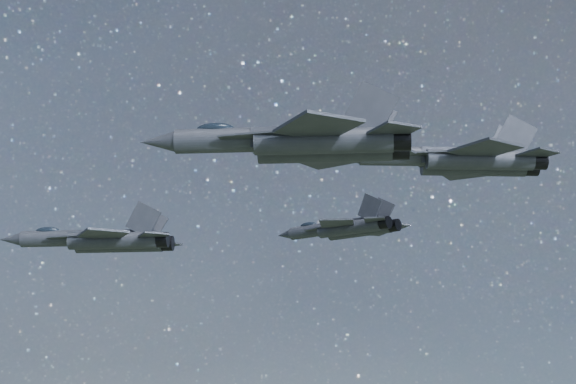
% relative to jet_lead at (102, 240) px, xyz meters
% --- Properties ---
extents(jet_lead, '(17.86, 12.22, 4.48)m').
position_rel_jet_lead_xyz_m(jet_lead, '(0.00, 0.00, 0.00)').
color(jet_lead, '#2B2E36').
extents(jet_left, '(15.76, 10.53, 3.99)m').
position_rel_jet_lead_xyz_m(jet_left, '(19.82, 15.41, 2.72)').
color(jet_left, '#2B2E36').
extents(jet_right, '(18.15, 12.35, 4.56)m').
position_rel_jet_lead_xyz_m(jet_right, '(27.12, -21.58, 1.08)').
color(jet_right, '#2B2E36').
extents(jet_slot, '(18.91, 12.51, 4.83)m').
position_rel_jet_lead_xyz_m(jet_slot, '(33.86, 1.25, 5.24)').
color(jet_slot, '#2B2E36').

